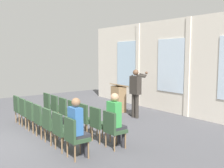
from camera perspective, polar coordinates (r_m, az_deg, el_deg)
ground_plane at (r=7.69m, az=-18.24°, el=-11.52°), size 15.25×15.25×0.00m
rear_partition at (r=10.68m, az=12.80°, el=3.70°), size 10.22×0.14×3.69m
speaker at (r=9.68m, az=5.12°, el=-1.26°), size 0.51×0.69×1.78m
mic_stand at (r=10.24m, az=4.37°, el=-4.80°), size 0.28×0.28×1.55m
lectern at (r=10.70m, az=1.41°, el=-3.11°), size 0.60×0.48×1.16m
chair_r0_c0 at (r=9.82m, az=-13.25°, el=-4.25°), size 0.46×0.44×0.94m
chair_r0_c1 at (r=9.25m, az=-11.68°, el=-4.87°), size 0.46×0.44×0.94m
chair_r0_c2 at (r=8.69m, az=-9.90°, el=-5.56°), size 0.46×0.44×0.94m
chair_r0_c3 at (r=8.14m, az=-7.88°, el=-6.34°), size 0.46×0.44×0.94m
chair_r0_c4 at (r=7.61m, az=-5.56°, el=-7.23°), size 0.46×0.44×0.94m
chair_r0_c5 at (r=7.09m, az=-2.88°, el=-8.22°), size 0.46×0.44×0.94m
chair_r0_c6 at (r=6.59m, az=0.23°, el=-9.35°), size 0.46×0.44×0.94m
audience_r0_c6 at (r=6.58m, az=0.77°, el=-7.30°), size 0.36×0.39×1.39m
chair_r1_c0 at (r=9.46m, az=-19.23°, el=-4.85°), size 0.46×0.44×0.94m
chair_r1_c1 at (r=8.86m, az=-17.99°, el=-5.55°), size 0.46×0.44×0.94m
chair_r1_c2 at (r=8.28m, az=-16.57°, el=-6.34°), size 0.46×0.44×0.94m
chair_r1_c3 at (r=7.70m, az=-14.93°, el=-7.25°), size 0.46×0.44×0.94m
chair_r1_c4 at (r=7.13m, az=-13.02°, el=-8.29°), size 0.46×0.44×0.94m
chair_r1_c5 at (r=6.58m, az=-10.77°, el=-9.50°), size 0.46×0.44×0.94m
chair_r1_c6 at (r=6.03m, az=-8.08°, el=-10.92°), size 0.46×0.44×0.94m
audience_r1_c6 at (r=6.01m, az=-7.45°, el=-8.74°), size 0.36×0.39×1.38m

